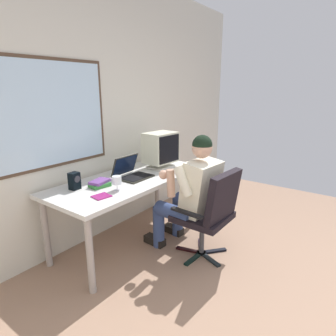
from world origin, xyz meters
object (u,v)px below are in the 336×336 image
object	(u,v)px
desk	(131,184)
cd_case	(101,196)
office_chair	(212,210)
desk_speaker	(74,181)
laptop	(131,172)
book_stack	(100,183)
wine_glass	(117,181)
crt_monitor	(161,148)
person_seated	(191,192)

from	to	relation	value
desk	cd_case	bearing A→B (deg)	-162.56
office_chair	desk_speaker	bearing A→B (deg)	126.70
office_chair	cd_case	bearing A→B (deg)	137.82
laptop	desk_speaker	distance (m)	0.60
laptop	desk	bearing A→B (deg)	-141.26
desk	office_chair	world-z (taller)	office_chair
desk_speaker	book_stack	bearing A→B (deg)	-34.13
laptop	wine_glass	size ratio (longest dim) A/B	2.54
crt_monitor	person_seated	bearing A→B (deg)	-116.23
laptop	cd_case	world-z (taller)	laptop
office_chair	crt_monitor	bearing A→B (deg)	69.81
office_chair	desk	bearing A→B (deg)	103.03
person_seated	cd_case	distance (m)	0.88
person_seated	wine_glass	size ratio (longest dim) A/B	9.02
desk	office_chair	distance (m)	0.88
person_seated	crt_monitor	xyz separation A→B (m)	(0.30, 0.61, 0.32)
office_chair	wine_glass	bearing A→B (deg)	128.64
office_chair	cd_case	xyz separation A→B (m)	(-0.75, 0.68, 0.21)
cd_case	desk_speaker	bearing A→B (deg)	92.45
desk	person_seated	size ratio (longest dim) A/B	1.47
person_seated	laptop	xyz separation A→B (m)	(-0.19, 0.62, 0.15)
person_seated	laptop	distance (m)	0.67
book_stack	cd_case	bearing A→B (deg)	-128.09
desk_speaker	crt_monitor	bearing A→B (deg)	-9.12
person_seated	book_stack	xyz separation A→B (m)	(-0.59, 0.65, 0.12)
office_chair	book_stack	distance (m)	1.09
desk_speaker	cd_case	bearing A→B (deg)	-87.55
cd_case	office_chair	bearing A→B (deg)	-42.18
desk	desk_speaker	bearing A→B (deg)	163.07
office_chair	crt_monitor	xyz separation A→B (m)	(0.31, 0.85, 0.44)
cd_case	desk	bearing A→B (deg)	17.44
crt_monitor	cd_case	size ratio (longest dim) A/B	2.58
crt_monitor	desk_speaker	xyz separation A→B (m)	(-1.07, 0.17, -0.15)
wine_glass	book_stack	size ratio (longest dim) A/B	0.63
wine_glass	laptop	bearing A→B (deg)	25.50
wine_glass	crt_monitor	bearing A→B (deg)	10.63
crt_monitor	book_stack	world-z (taller)	crt_monitor
laptop	desk_speaker	xyz separation A→B (m)	(-0.58, 0.16, 0.02)
office_chair	crt_monitor	size ratio (longest dim) A/B	2.20
office_chair	book_stack	size ratio (longest dim) A/B	4.26
wine_glass	desk_speaker	xyz separation A→B (m)	(-0.21, 0.33, -0.01)
person_seated	desk_speaker	size ratio (longest dim) A/B	7.57
person_seated	laptop	size ratio (longest dim) A/B	3.56
desk	desk_speaker	size ratio (longest dim) A/B	11.11
crt_monitor	desk	bearing A→B (deg)	179.95
cd_case	crt_monitor	bearing A→B (deg)	9.24
person_seated	book_stack	size ratio (longest dim) A/B	5.72
wine_glass	person_seated	bearing A→B (deg)	-38.25
person_seated	desk_speaker	world-z (taller)	person_seated
book_stack	cd_case	world-z (taller)	book_stack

